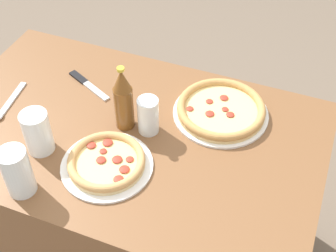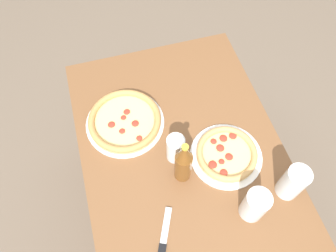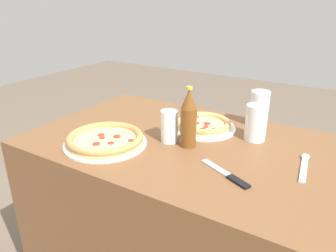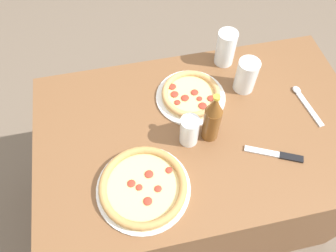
{
  "view_description": "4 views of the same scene",
  "coord_description": "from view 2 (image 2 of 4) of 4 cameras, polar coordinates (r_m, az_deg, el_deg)",
  "views": [
    {
      "loc": [
        -0.49,
        0.91,
        1.78
      ],
      "look_at": [
        -0.14,
        -0.0,
        0.8
      ],
      "focal_mm": 50.0,
      "sensor_mm": 36.0,
      "label": 1
    },
    {
      "loc": [
        0.43,
        -0.2,
        1.85
      ],
      "look_at": [
        -0.16,
        -0.03,
        0.79
      ],
      "focal_mm": 35.0,
      "sensor_mm": 36.0,
      "label": 2
    },
    {
      "loc": [
        0.54,
        -1.01,
        1.25
      ],
      "look_at": [
        -0.09,
        0.0,
        0.77
      ],
      "focal_mm": 35.0,
      "sensor_mm": 36.0,
      "label": 3
    },
    {
      "loc": [
        -0.26,
        -0.6,
        1.75
      ],
      "look_at": [
        -0.13,
        -0.01,
        0.81
      ],
      "focal_mm": 35.0,
      "sensor_mm": 36.0,
      "label": 4
    }
  ],
  "objects": [
    {
      "name": "ground_plane",
      "position": [
        1.91,
        2.34,
        -15.72
      ],
      "size": [
        8.0,
        8.0,
        0.0
      ],
      "primitive_type": "plane",
      "color": "#6B5B4C"
    },
    {
      "name": "table",
      "position": [
        1.56,
        2.82,
        -12.43
      ],
      "size": [
        1.22,
        0.76,
        0.72
      ],
      "color": "brown",
      "rests_on": "ground_plane"
    },
    {
      "name": "pizza_veggie",
      "position": [
        1.24,
        10.14,
        -4.84
      ],
      "size": [
        0.27,
        0.27,
        0.04
      ],
      "color": "white",
      "rests_on": "table"
    },
    {
      "name": "pizza_margherita",
      "position": [
        1.3,
        -7.54,
        0.89
      ],
      "size": [
        0.31,
        0.31,
        0.04
      ],
      "color": "white",
      "rests_on": "table"
    },
    {
      "name": "glass_lemonade",
      "position": [
        1.2,
        20.81,
        -9.29
      ],
      "size": [
        0.08,
        0.08,
        0.15
      ],
      "color": "white",
      "rests_on": "table"
    },
    {
      "name": "glass_red_wine",
      "position": [
        1.19,
        1.29,
        -4.08
      ],
      "size": [
        0.07,
        0.07,
        0.12
      ],
      "color": "white",
      "rests_on": "table"
    },
    {
      "name": "glass_cola",
      "position": [
        1.14,
        14.86,
        -13.2
      ],
      "size": [
        0.08,
        0.08,
        0.14
      ],
      "color": "white",
      "rests_on": "table"
    },
    {
      "name": "beer_bottle",
      "position": [
        1.11,
        2.72,
        -6.35
      ],
      "size": [
        0.06,
        0.06,
        0.23
      ],
      "color": "brown",
      "rests_on": "table"
    },
    {
      "name": "knife",
      "position": [
        1.14,
        -0.78,
        -19.34
      ],
      "size": [
        0.19,
        0.11,
        0.01
      ],
      "color": "black",
      "rests_on": "table"
    }
  ]
}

